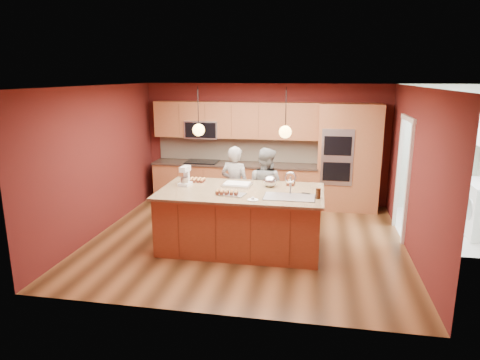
% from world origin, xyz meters
% --- Properties ---
extents(floor, '(5.50, 5.50, 0.00)m').
position_xyz_m(floor, '(0.00, 0.00, 0.00)').
color(floor, '#422814').
rests_on(floor, ground).
extents(ceiling, '(5.50, 5.50, 0.00)m').
position_xyz_m(ceiling, '(0.00, 0.00, 2.70)').
color(ceiling, white).
rests_on(ceiling, ground).
extents(wall_back, '(5.50, 0.00, 5.50)m').
position_xyz_m(wall_back, '(0.00, 2.50, 1.35)').
color(wall_back, '#541916').
rests_on(wall_back, ground).
extents(wall_front, '(5.50, 0.00, 5.50)m').
position_xyz_m(wall_front, '(0.00, -2.50, 1.35)').
color(wall_front, '#541916').
rests_on(wall_front, ground).
extents(wall_left, '(0.00, 5.00, 5.00)m').
position_xyz_m(wall_left, '(-2.75, 0.00, 1.35)').
color(wall_left, '#541916').
rests_on(wall_left, ground).
extents(wall_right, '(0.00, 5.00, 5.00)m').
position_xyz_m(wall_right, '(2.75, 0.00, 1.35)').
color(wall_right, '#541916').
rests_on(wall_right, ground).
extents(cabinet_run, '(3.74, 0.64, 2.30)m').
position_xyz_m(cabinet_run, '(-0.68, 2.25, 0.98)').
color(cabinet_run, '#99552E').
rests_on(cabinet_run, floor).
extents(oven_column, '(1.30, 0.62, 2.30)m').
position_xyz_m(oven_column, '(1.85, 2.19, 1.15)').
color(oven_column, '#99552E').
rests_on(oven_column, floor).
extents(doorway_trim, '(0.08, 1.11, 2.20)m').
position_xyz_m(doorway_trim, '(2.73, 0.80, 1.05)').
color(doorway_trim, silver).
rests_on(doorway_trim, wall_right).
extents(pendant_left, '(0.20, 0.20, 0.80)m').
position_xyz_m(pendant_left, '(-0.75, -0.31, 2.00)').
color(pendant_left, black).
rests_on(pendant_left, ceiling).
extents(pendant_right, '(0.20, 0.20, 0.80)m').
position_xyz_m(pendant_right, '(0.67, -0.31, 2.00)').
color(pendant_right, black).
rests_on(pendant_right, ceiling).
extents(island, '(2.73, 1.52, 1.38)m').
position_xyz_m(island, '(-0.02, -0.32, 0.51)').
color(island, '#99552E').
rests_on(island, floor).
extents(person_left, '(0.64, 0.50, 1.58)m').
position_xyz_m(person_left, '(-0.34, 0.70, 0.79)').
color(person_left, black).
rests_on(person_left, floor).
extents(person_right, '(0.94, 0.86, 1.57)m').
position_xyz_m(person_right, '(0.24, 0.70, 0.78)').
color(person_right, slate).
rests_on(person_right, floor).
extents(stand_mixer, '(0.21, 0.27, 0.34)m').
position_xyz_m(stand_mixer, '(-1.06, -0.16, 1.15)').
color(stand_mixer, white).
rests_on(stand_mixer, island).
extents(sheet_cake, '(0.52, 0.40, 0.05)m').
position_xyz_m(sheet_cake, '(-0.16, -0.02, 1.03)').
color(sheet_cake, silver).
rests_on(sheet_cake, island).
extents(cooling_rack, '(0.43, 0.35, 0.02)m').
position_xyz_m(cooling_rack, '(-0.12, -0.62, 1.01)').
color(cooling_rack, silver).
rests_on(cooling_rack, island).
extents(mixing_bowl, '(0.24, 0.24, 0.20)m').
position_xyz_m(mixing_bowl, '(0.41, 0.01, 1.10)').
color(mixing_bowl, silver).
rests_on(mixing_bowl, island).
extents(plate, '(0.17, 0.17, 0.01)m').
position_xyz_m(plate, '(0.24, -0.86, 1.01)').
color(plate, white).
rests_on(plate, island).
extents(tumbler, '(0.08, 0.08, 0.16)m').
position_xyz_m(tumbler, '(1.23, -0.58, 1.08)').
color(tumbler, '#371A0B').
rests_on(tumbler, island).
extents(phone, '(0.15, 0.10, 0.01)m').
position_xyz_m(phone, '(1.03, -0.34, 1.01)').
color(phone, black).
rests_on(phone, island).
extents(cupcakes_left, '(0.29, 0.22, 0.07)m').
position_xyz_m(cupcakes_left, '(-0.93, 0.13, 1.04)').
color(cupcakes_left, '#CD8D4B').
rests_on(cupcakes_left, island).
extents(cupcakes_rack, '(0.38, 0.15, 0.07)m').
position_xyz_m(cupcakes_rack, '(-0.21, -0.66, 1.06)').
color(cupcakes_rack, '#CD8D4B').
rests_on(cupcakes_rack, island).
extents(cupcakes_right, '(0.16, 0.24, 0.07)m').
position_xyz_m(cupcakes_right, '(0.75, 0.21, 1.04)').
color(cupcakes_right, '#CD8D4B').
rests_on(cupcakes_right, island).
extents(dryer, '(0.58, 0.60, 0.93)m').
position_xyz_m(dryer, '(4.18, 1.52, 0.47)').
color(dryer, white).
rests_on(dryer, floor).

